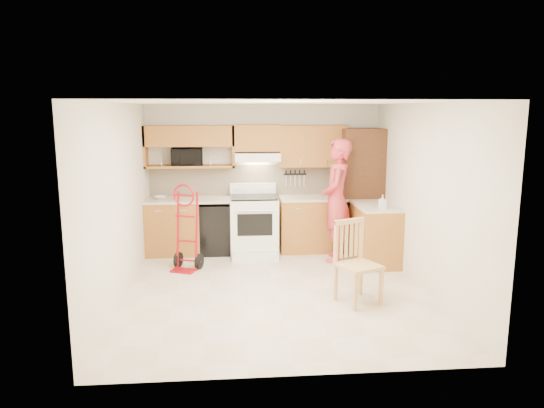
{
  "coord_description": "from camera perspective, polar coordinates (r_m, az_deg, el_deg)",
  "views": [
    {
      "loc": [
        -0.6,
        -6.52,
        2.42
      ],
      "look_at": [
        0.0,
        0.5,
        1.1
      ],
      "focal_mm": 33.55,
      "sensor_mm": 36.0,
      "label": 1
    }
  ],
  "objects": [
    {
      "name": "wall_right",
      "position": [
        7.12,
        16.69,
        0.7
      ],
      "size": [
        0.02,
        4.5,
        2.5
      ],
      "primitive_type": "cube",
      "color": "silver",
      "rests_on": "ground"
    },
    {
      "name": "dishwasher",
      "position": [
        8.7,
        -6.08,
        -2.7
      ],
      "size": [
        0.6,
        0.6,
        0.85
      ],
      "primitive_type": "cube",
      "color": "black",
      "rests_on": "ground"
    },
    {
      "name": "upper_cab_center",
      "position": [
        8.63,
        -1.7,
        7.42
      ],
      "size": [
        0.76,
        0.33,
        0.44
      ],
      "primitive_type": "cube",
      "color": "#995C20",
      "rests_on": "wall_back"
    },
    {
      "name": "floor",
      "position": [
        6.98,
        0.35,
        -9.75
      ],
      "size": [
        4.0,
        4.5,
        0.02
      ],
      "primitive_type": "cube",
      "color": "beige",
      "rests_on": "ground"
    },
    {
      "name": "hand_truck",
      "position": [
        7.78,
        -9.74,
        -3.09
      ],
      "size": [
        0.59,
        0.57,
        1.19
      ],
      "primitive_type": null,
      "rotation": [
        0.0,
        0.0,
        -0.37
      ],
      "color": "#A50D15",
      "rests_on": "ground"
    },
    {
      "name": "backsplash",
      "position": [
        8.86,
        -0.95,
        2.69
      ],
      "size": [
        3.92,
        0.03,
        0.55
      ],
      "primitive_type": "cube",
      "color": "beige",
      "rests_on": "wall_back"
    },
    {
      "name": "range_hood",
      "position": [
        8.59,
        -1.67,
        5.33
      ],
      "size": [
        0.76,
        0.46,
        0.14
      ],
      "primitive_type": "cube",
      "color": "white",
      "rests_on": "wall_back"
    },
    {
      "name": "cab_return_right",
      "position": [
        8.25,
        11.48,
        -3.43
      ],
      "size": [
        0.6,
        1.0,
        0.9
      ],
      "primitive_type": "cube",
      "color": "#995C20",
      "rests_on": "ground"
    },
    {
      "name": "upper_cab_left",
      "position": [
        8.64,
        -9.27,
        7.55
      ],
      "size": [
        1.5,
        0.33,
        0.34
      ],
      "primitive_type": "cube",
      "color": "#995C20",
      "rests_on": "wall_back"
    },
    {
      "name": "lower_cab_right",
      "position": [
        8.81,
        4.58,
        -2.34
      ],
      "size": [
        1.14,
        0.6,
        0.9
      ],
      "primitive_type": "cube",
      "color": "#995C20",
      "rests_on": "ground"
    },
    {
      "name": "wall_back",
      "position": [
        8.88,
        -0.97,
        3.04
      ],
      "size": [
        4.0,
        0.02,
        2.5
      ],
      "primitive_type": "cube",
      "color": "silver",
      "rests_on": "ground"
    },
    {
      "name": "upper_cab_right",
      "position": [
        8.75,
        4.57,
        6.51
      ],
      "size": [
        1.14,
        0.33,
        0.7
      ],
      "primitive_type": "cube",
      "color": "#995C20",
      "rests_on": "wall_back"
    },
    {
      "name": "knife_strip",
      "position": [
        8.88,
        2.61,
        2.96
      ],
      "size": [
        0.4,
        0.05,
        0.29
      ],
      "primitive_type": null,
      "color": "black",
      "rests_on": "backsplash"
    },
    {
      "name": "countertop_right",
      "position": [
        8.72,
        4.63,
        0.67
      ],
      "size": [
        1.14,
        0.63,
        0.04
      ],
      "primitive_type": "cube",
      "color": "#B8AB92",
      "rests_on": "lower_cab_right"
    },
    {
      "name": "person",
      "position": [
        8.18,
        7.24,
        0.41
      ],
      "size": [
        0.63,
        0.81,
        1.97
      ],
      "primitive_type": "imported",
      "rotation": [
        0.0,
        0.0,
        -1.82
      ],
      "color": "#C0353B",
      "rests_on": "ground"
    },
    {
      "name": "countertop_left",
      "position": [
        8.63,
        -9.13,
        0.46
      ],
      "size": [
        1.5,
        0.63,
        0.04
      ],
      "primitive_type": "cube",
      "color": "#B8AB92",
      "rests_on": "lower_cab_left"
    },
    {
      "name": "wall_left",
      "position": [
        6.77,
        -16.82,
        0.21
      ],
      "size": [
        0.02,
        4.5,
        2.5
      ],
      "primitive_type": "cube",
      "color": "silver",
      "rests_on": "ground"
    },
    {
      "name": "upper_shelf_mw",
      "position": [
        8.68,
        -9.17,
        4.19
      ],
      "size": [
        1.5,
        0.33,
        0.04
      ],
      "primitive_type": "cube",
      "color": "#995C20",
      "rests_on": "wall_back"
    },
    {
      "name": "microwave",
      "position": [
        8.67,
        -9.51,
        5.27
      ],
      "size": [
        0.54,
        0.38,
        0.29
      ],
      "primitive_type": "imported",
      "rotation": [
        0.0,
        0.0,
        0.05
      ],
      "color": "black",
      "rests_on": "upper_shelf_mw"
    },
    {
      "name": "lower_cab_left",
      "position": [
        8.75,
        -11.0,
        -2.6
      ],
      "size": [
        0.9,
        0.6,
        0.9
      ],
      "primitive_type": "cube",
      "color": "#995C20",
      "rests_on": "ground"
    },
    {
      "name": "bowl",
      "position": [
        8.67,
        -12.41,
        0.71
      ],
      "size": [
        0.28,
        0.28,
        0.05
      ],
      "primitive_type": "imported",
      "rotation": [
        0.0,
        0.0,
        0.38
      ],
      "color": "white",
      "rests_on": "countertop_left"
    },
    {
      "name": "range",
      "position": [
        8.51,
        -2.03,
        -1.86
      ],
      "size": [
        0.79,
        1.04,
        1.17
      ],
      "primitive_type": null,
      "color": "white",
      "rests_on": "ground"
    },
    {
      "name": "wall_front",
      "position": [
        4.46,
        3.03,
        -4.61
      ],
      "size": [
        4.0,
        0.02,
        2.5
      ],
      "primitive_type": "cube",
      "color": "silver",
      "rests_on": "ground"
    },
    {
      "name": "dining_chair",
      "position": [
        6.5,
        9.71,
        -6.52
      ],
      "size": [
        0.64,
        0.66,
        1.05
      ],
      "primitive_type": null,
      "rotation": [
        0.0,
        0.0,
        0.42
      ],
      "color": "tan",
      "rests_on": "ground"
    },
    {
      "name": "pantry_tall",
      "position": [
        8.87,
        9.88,
        1.57
      ],
      "size": [
        0.7,
        0.6,
        2.1
      ],
      "primitive_type": "cube",
      "color": "#502F17",
      "rests_on": "ground"
    },
    {
      "name": "ceiling",
      "position": [
        6.55,
        0.38,
        11.4
      ],
      "size": [
        4.0,
        4.5,
        0.02
      ],
      "primitive_type": "cube",
      "color": "white",
      "rests_on": "ground"
    },
    {
      "name": "soap_bottle",
      "position": [
        7.82,
        12.29,
        0.25
      ],
      "size": [
        0.1,
        0.1,
        0.21
      ],
      "primitive_type": "imported",
      "rotation": [
        0.0,
        0.0,
        -0.0
      ],
      "color": "white",
      "rests_on": "countertop_return"
    },
    {
      "name": "countertop_return",
      "position": [
        8.15,
        11.6,
        -0.22
      ],
      "size": [
        0.63,
        1.0,
        0.04
      ],
      "primitive_type": "cube",
      "color": "#B8AB92",
      "rests_on": "cab_return_right"
    }
  ]
}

